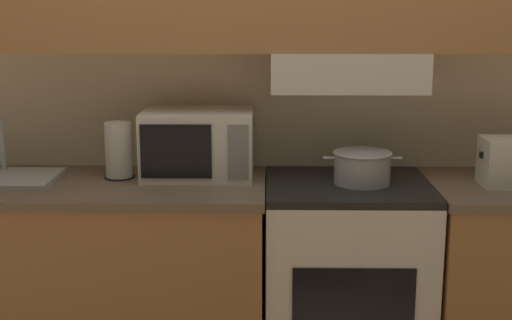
{
  "coord_description": "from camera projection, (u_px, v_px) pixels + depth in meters",
  "views": [
    {
      "loc": [
        0.09,
        -3.12,
        1.64
      ],
      "look_at": [
        0.05,
        -0.56,
        1.08
      ],
      "focal_mm": 50.0,
      "sensor_mm": 36.0,
      "label": 1
    }
  ],
  "objects": [
    {
      "name": "microwave",
      "position": [
        198.0,
        143.0,
        2.99
      ],
      "size": [
        0.46,
        0.35,
        0.28
      ],
      "color": "white",
      "rests_on": "lower_counter_main"
    },
    {
      "name": "stove_range",
      "position": [
        345.0,
        289.0,
        3.0
      ],
      "size": [
        0.66,
        0.6,
        0.93
      ],
      "color": "white",
      "rests_on": "ground_plane"
    },
    {
      "name": "lower_counter_right_stub",
      "position": [
        502.0,
        291.0,
        2.98
      ],
      "size": [
        0.64,
        0.63,
        0.93
      ],
      "color": "#B27A47",
      "rests_on": "ground_plane"
    },
    {
      "name": "cooking_pot",
      "position": [
        362.0,
        166.0,
        2.87
      ],
      "size": [
        0.32,
        0.24,
        0.13
      ],
      "color": "#B7BABF",
      "rests_on": "stove_range"
    },
    {
      "name": "wall_back",
      "position": [
        249.0,
        30.0,
        3.0
      ],
      "size": [
        5.17,
        0.38,
        2.55
      ],
      "color": "silver",
      "rests_on": "ground_plane"
    },
    {
      "name": "paper_towel_roll",
      "position": [
        118.0,
        151.0,
        2.95
      ],
      "size": [
        0.13,
        0.13,
        0.23
      ],
      "color": "black",
      "rests_on": "lower_counter_main"
    },
    {
      "name": "lower_counter_main",
      "position": [
        90.0,
        288.0,
        3.01
      ],
      "size": [
        1.48,
        0.63,
        0.93
      ],
      "color": "#B27A47",
      "rests_on": "ground_plane"
    }
  ]
}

